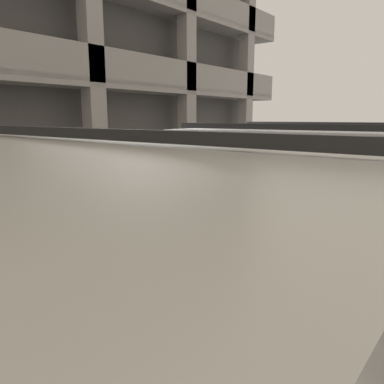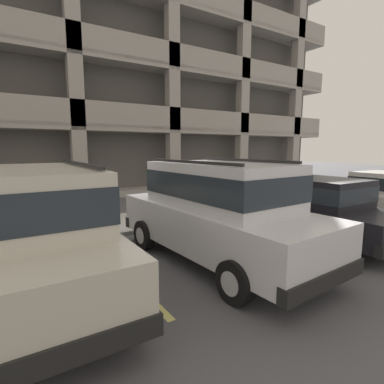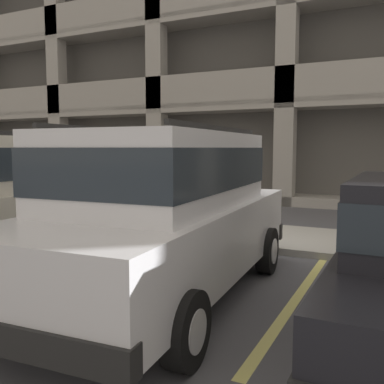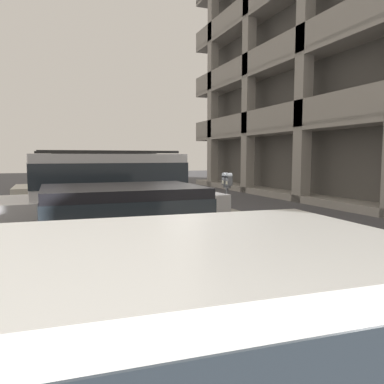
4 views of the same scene
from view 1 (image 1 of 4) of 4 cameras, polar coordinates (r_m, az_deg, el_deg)
ground_plane at (r=5.42m, az=-6.87°, el=-12.03°), size 80.00×80.00×0.10m
sidewalk at (r=6.32m, az=-15.22°, el=-7.83°), size 40.00×2.20×0.12m
parking_stall_lines at (r=5.90m, az=14.72°, el=-9.79°), size 13.12×4.80×0.01m
silver_suv at (r=3.94m, az=20.08°, el=-4.08°), size 2.20×4.88×2.03m
parking_meter_near at (r=5.38m, az=-9.02°, el=1.49°), size 0.35×0.12×1.43m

